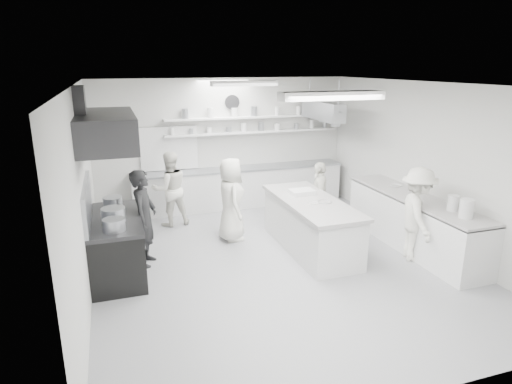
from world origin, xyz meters
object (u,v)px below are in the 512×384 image
object	(u,v)px
back_counter	(240,187)
right_counter	(413,223)
cook_back	(170,189)
stove	(117,247)
prep_island	(311,226)
cook_stove	(144,218)

from	to	relation	value
back_counter	right_counter	xyz separation A→B (m)	(2.35, -3.40, 0.01)
back_counter	right_counter	bearing A→B (deg)	-55.35
back_counter	cook_back	xyz separation A→B (m)	(-1.75, -0.80, 0.33)
stove	right_counter	distance (m)	5.28
back_counter	right_counter	distance (m)	4.13
cook_back	back_counter	bearing A→B (deg)	-164.50
right_counter	stove	bearing A→B (deg)	173.48
back_counter	prep_island	bearing A→B (deg)	-80.16
stove	back_counter	world-z (taller)	back_counter
stove	cook_stove	xyz separation A→B (m)	(0.48, 0.21, 0.38)
back_counter	prep_island	distance (m)	2.93
stove	back_counter	size ratio (longest dim) A/B	0.36
right_counter	cook_stove	size ratio (longest dim) A/B	2.00
right_counter	prep_island	bearing A→B (deg)	164.55
right_counter	cook_back	distance (m)	4.87
prep_island	cook_back	xyz separation A→B (m)	(-2.26, 2.09, 0.34)
right_counter	back_counter	bearing A→B (deg)	124.65
cook_stove	cook_back	distance (m)	1.91
prep_island	cook_back	size ratio (longest dim) A/B	1.53
stove	right_counter	size ratio (longest dim) A/B	0.55
right_counter	prep_island	size ratio (longest dim) A/B	1.36
cook_stove	back_counter	bearing A→B (deg)	-23.21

